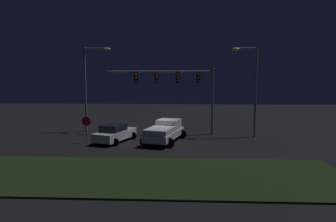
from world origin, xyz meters
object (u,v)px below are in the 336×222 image
street_lamp_left (90,79)px  street_lamp_right (251,81)px  pickup_truck (165,130)px  stop_sign (86,125)px  car_sedan (115,133)px  traffic_signal_gantry (178,83)px

street_lamp_left → street_lamp_right: (15.57, -2.18, -0.21)m
pickup_truck → stop_sign: stop_sign is taller
car_sedan → street_lamp_right: bearing=-58.7°
pickup_truck → stop_sign: 6.62m
car_sedan → traffic_signal_gantry: bearing=-35.5°
street_lamp_left → street_lamp_right: street_lamp_left is taller
stop_sign → pickup_truck: bearing=7.4°
car_sedan → street_lamp_left: size_ratio=0.55×
street_lamp_right → stop_sign: 15.07m
car_sedan → street_lamp_left: street_lamp_left is taller
street_lamp_right → stop_sign: (-14.25, -3.28, -3.62)m
street_lamp_right → street_lamp_left: bearing=172.0°
stop_sign → street_lamp_left: bearing=103.5°
street_lamp_left → traffic_signal_gantry: bearing=-6.6°
street_lamp_right → pickup_truck: bearing=-162.5°
traffic_signal_gantry → pickup_truck: bearing=-105.8°
traffic_signal_gantry → street_lamp_left: bearing=173.4°
pickup_truck → street_lamp_right: 9.11m
pickup_truck → traffic_signal_gantry: bearing=-0.9°
traffic_signal_gantry → street_lamp_left: 8.93m
car_sedan → street_lamp_left: (-3.54, 4.84, 4.66)m
stop_sign → traffic_signal_gantry: bearing=30.5°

